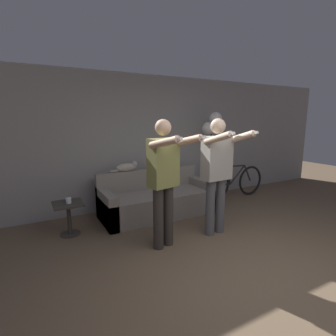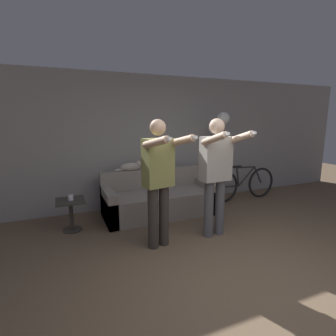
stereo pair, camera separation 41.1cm
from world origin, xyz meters
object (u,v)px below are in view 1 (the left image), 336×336
at_px(person_right, 217,168).
at_px(side_table, 69,212).
at_px(couch, 157,200).
at_px(cat, 127,167).
at_px(bicycle, 234,182).
at_px(person_left, 164,176).
at_px(floor_lamp, 212,130).
at_px(cup, 69,201).

relative_size(person_right, side_table, 3.49).
bearing_deg(couch, side_table, -174.75).
bearing_deg(cat, couch, -36.24).
xyz_separation_m(couch, bicycle, (1.99, 0.11, 0.09)).
xyz_separation_m(person_left, bicycle, (2.46, 1.30, -0.65)).
bearing_deg(floor_lamp, bicycle, -3.07).
xyz_separation_m(couch, cat, (-0.44, 0.33, 0.61)).
bearing_deg(person_right, floor_lamp, 53.03).
height_order(person_right, bicycle, person_right).
bearing_deg(side_table, floor_lamp, 5.64).
distance_m(couch, side_table, 1.57).
xyz_separation_m(person_left, cat, (0.02, 1.51, -0.13)).
xyz_separation_m(person_right, bicycle, (1.56, 1.29, -0.67)).
height_order(person_left, person_right, person_right).
height_order(floor_lamp, side_table, floor_lamp).
xyz_separation_m(person_right, floor_lamp, (0.91, 1.33, 0.49)).
bearing_deg(person_right, person_left, 177.57).
height_order(side_table, cup, cup).
relative_size(cat, side_table, 1.02).
relative_size(floor_lamp, bicycle, 1.13).
bearing_deg(cat, person_right, -60.09).
xyz_separation_m(person_right, cat, (-0.87, 1.51, -0.15)).
bearing_deg(cat, person_left, -90.91).
bearing_deg(cup, side_table, 108.69).
bearing_deg(side_table, bicycle, 4.05).
height_order(couch, person_left, person_left).
height_order(person_right, side_table, person_right).
distance_m(person_left, side_table, 1.65).
relative_size(person_left, floor_lamp, 0.93).
height_order(couch, person_right, person_right).
bearing_deg(person_left, person_right, -11.58).
height_order(couch, cat, cat).
distance_m(person_left, cup, 1.56).
distance_m(person_right, cup, 2.28).
bearing_deg(cup, cat, 23.87).
distance_m(couch, floor_lamp, 1.84).
distance_m(cup, bicycle, 3.56).
bearing_deg(person_left, couch, 56.78).
bearing_deg(side_table, cup, -71.31).
relative_size(couch, cat, 3.99).
height_order(person_left, cat, person_left).
relative_size(couch, side_table, 4.08).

